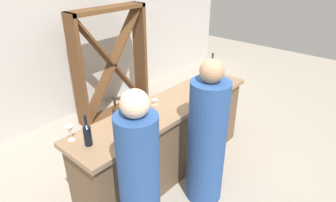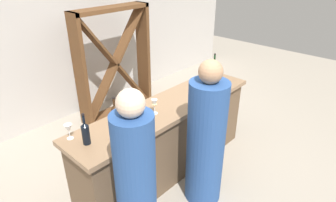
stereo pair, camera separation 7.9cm
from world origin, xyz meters
name	(u,v)px [view 2 (the right image)]	position (x,y,z in m)	size (l,w,h in m)	color
ground_plane	(168,169)	(0.00, 0.00, 0.00)	(12.00, 12.00, 0.00)	#9E9384
back_wall	(61,30)	(0.00, 2.20, 1.40)	(8.00, 0.10, 2.80)	#BCB7B2
bar_counter	(168,139)	(0.00, 0.00, 0.46)	(2.45, 0.58, 0.92)	brown
wine_rack	(115,63)	(0.53, 1.65, 0.87)	(1.30, 0.28, 1.74)	brown
wine_bottle_leftmost_near_black	(86,133)	(-1.03, 0.03, 1.03)	(0.07, 0.07, 0.30)	black
wine_bottle_second_left_amber_brown	(115,114)	(-0.64, 0.12, 1.03)	(0.07, 0.07, 0.29)	#331E0F
wine_bottle_center_amber_brown	(132,122)	(-0.63, -0.12, 1.02)	(0.08, 0.08, 0.28)	#331E0F
wine_bottle_second_right_clear_pale	(141,118)	(-0.52, -0.13, 1.02)	(0.08, 0.08, 0.27)	#B7C6B2
wine_bottle_rightmost_dark_green	(214,66)	(1.12, 0.17, 1.03)	(0.07, 0.07, 0.30)	black
wine_glass_near_left	(209,81)	(0.66, -0.08, 1.03)	(0.07, 0.07, 0.17)	white
wine_glass_near_center	(154,104)	(-0.24, -0.03, 1.03)	(0.07, 0.07, 0.16)	white
wine_glass_near_right	(69,129)	(-1.09, 0.21, 1.02)	(0.07, 0.07, 0.15)	white
water_pitcher	(122,127)	(-0.74, -0.12, 1.01)	(0.11, 0.11, 0.20)	silver
person_left_guest	(206,141)	(-0.05, -0.57, 0.73)	(0.50, 0.50, 1.59)	#284C8C
person_center_guest	(136,186)	(-0.97, -0.55, 0.75)	(0.37, 0.37, 1.61)	#284C8C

